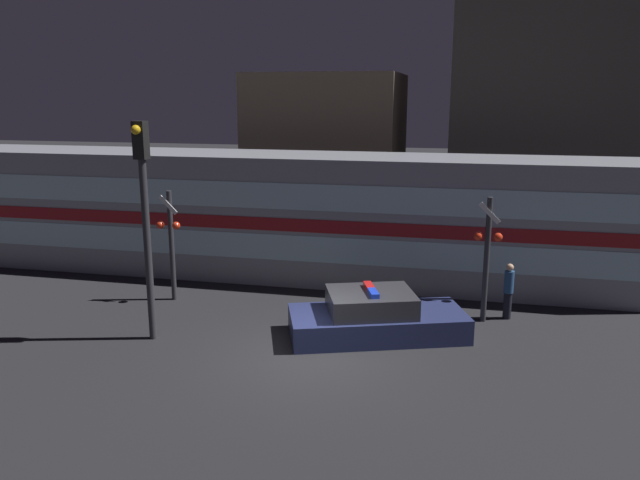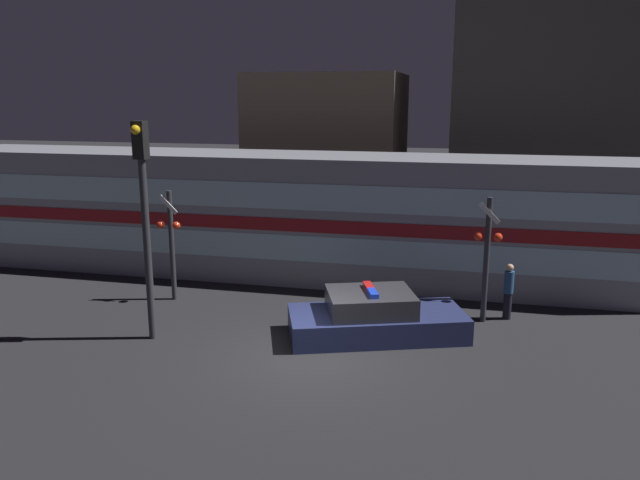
# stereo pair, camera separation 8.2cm
# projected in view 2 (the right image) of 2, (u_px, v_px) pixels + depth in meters

# --- Properties ---
(ground_plane) EXTENTS (120.00, 120.00, 0.00)m
(ground_plane) POSITION_uv_depth(u_px,v_px,m) (310.00, 357.00, 14.77)
(ground_plane) COLOR black
(train) EXTENTS (23.82, 3.16, 4.13)m
(train) POSITION_uv_depth(u_px,v_px,m) (277.00, 215.00, 21.28)
(train) COLOR gray
(train) RESTS_ON ground_plane
(police_car) EXTENTS (4.85, 3.31, 1.31)m
(police_car) POSITION_uv_depth(u_px,v_px,m) (375.00, 318.00, 15.96)
(police_car) COLOR navy
(police_car) RESTS_ON ground_plane
(pedestrian) EXTENTS (0.26, 0.26, 1.57)m
(pedestrian) POSITION_uv_depth(u_px,v_px,m) (508.00, 291.00, 17.12)
(pedestrian) COLOR black
(pedestrian) RESTS_ON ground_plane
(crossing_signal_near) EXTENTS (0.74, 0.34, 3.44)m
(crossing_signal_near) POSITION_uv_depth(u_px,v_px,m) (487.00, 254.00, 16.65)
(crossing_signal_near) COLOR #2D2D33
(crossing_signal_near) RESTS_ON ground_plane
(crossing_signal_far) EXTENTS (0.74, 0.34, 3.33)m
(crossing_signal_far) POSITION_uv_depth(u_px,v_px,m) (171.00, 240.00, 18.51)
(crossing_signal_far) COLOR #2D2D33
(crossing_signal_far) RESTS_ON ground_plane
(traffic_light_corner) EXTENTS (0.30, 0.46, 5.46)m
(traffic_light_corner) POSITION_uv_depth(u_px,v_px,m) (145.00, 210.00, 15.17)
(traffic_light_corner) COLOR #2D2D33
(traffic_light_corner) RESTS_ON ground_plane
(building_left) EXTENTS (6.39, 6.07, 6.95)m
(building_left) POSITION_uv_depth(u_px,v_px,m) (330.00, 153.00, 28.13)
(building_left) COLOR brown
(building_left) RESTS_ON ground_plane
(building_center) EXTENTS (7.19, 6.97, 10.08)m
(building_center) POSITION_uv_depth(u_px,v_px,m) (537.00, 119.00, 27.01)
(building_center) COLOR #47423D
(building_center) RESTS_ON ground_plane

